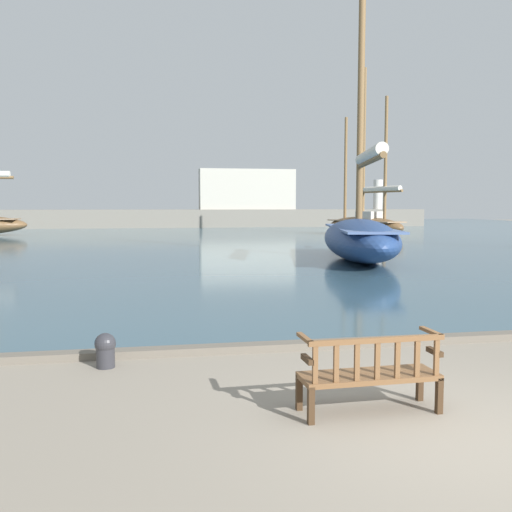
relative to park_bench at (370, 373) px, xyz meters
name	(u,v)px	position (x,y,z in m)	size (l,w,h in m)	color
ground_plane	(470,438)	(0.74, -0.87, -0.47)	(160.00, 160.00, 0.00)	gray
harbor_water	(188,232)	(0.74, 43.13, -0.43)	(100.00, 80.00, 0.08)	#385666
quay_edge_kerb	(344,343)	(0.74, 2.98, -0.41)	(40.00, 0.30, 0.12)	#675F54
park_bench	(370,373)	(0.00, 0.00, 0.00)	(1.61, 0.57, 0.92)	#3D2A19
sailboat_far_starboard	(365,222)	(13.51, 34.81, 0.67)	(4.47, 8.91, 12.47)	brown
sailboat_nearest_port	(360,235)	(6.12, 16.47, 0.65)	(4.93, 11.56, 11.60)	navy
mooring_bollard	(105,349)	(-3.12, 2.44, -0.20)	(0.31, 0.31, 0.51)	#2D2D33
far_breakwater	(200,211)	(2.69, 53.30, 1.30)	(52.73, 2.40, 6.13)	slate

